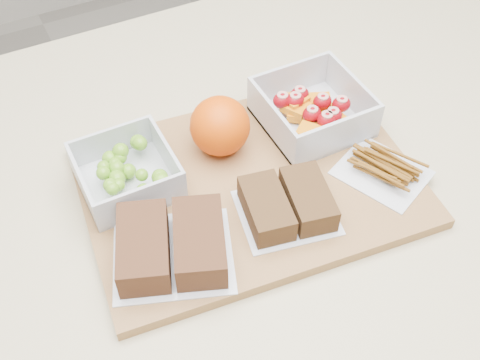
{
  "coord_description": "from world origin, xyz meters",
  "views": [
    {
      "loc": [
        -0.24,
        -0.43,
        1.5
      ],
      "look_at": [
        -0.02,
        0.01,
        0.93
      ],
      "focal_mm": 45.0,
      "sensor_mm": 36.0,
      "label": 1
    }
  ],
  "objects": [
    {
      "name": "pretzel_bag",
      "position": [
        0.16,
        -0.05,
        0.93
      ],
      "size": [
        0.13,
        0.14,
        0.02
      ],
      "color": "silver",
      "rests_on": "cutting_board"
    },
    {
      "name": "cutting_board",
      "position": [
        -0.0,
        0.02,
        0.91
      ],
      "size": [
        0.45,
        0.34,
        0.02
      ],
      "primitive_type": "cube",
      "rotation": [
        0.0,
        0.0,
        -0.1
      ],
      "color": "#996D3F",
      "rests_on": "counter"
    },
    {
      "name": "orange",
      "position": [
        -0.01,
        0.09,
        0.96
      ],
      "size": [
        0.08,
        0.08,
        0.08
      ],
      "primitive_type": "sphere",
      "color": "#EC4F05",
      "rests_on": "cutting_board"
    },
    {
      "name": "grape_container",
      "position": [
        -0.14,
        0.08,
        0.94
      ],
      "size": [
        0.12,
        0.12,
        0.05
      ],
      "color": "silver",
      "rests_on": "cutting_board"
    },
    {
      "name": "fruit_container",
      "position": [
        0.13,
        0.07,
        0.94
      ],
      "size": [
        0.13,
        0.13,
        0.06
      ],
      "color": "silver",
      "rests_on": "cutting_board"
    },
    {
      "name": "sandwich_bag_center",
      "position": [
        0.01,
        -0.05,
        0.93
      ],
      "size": [
        0.13,
        0.12,
        0.04
      ],
      "color": "silver",
      "rests_on": "cutting_board"
    },
    {
      "name": "sandwich_bag_left",
      "position": [
        -0.13,
        -0.05,
        0.94
      ],
      "size": [
        0.17,
        0.16,
        0.04
      ],
      "color": "silver",
      "rests_on": "cutting_board"
    },
    {
      "name": "counter",
      "position": [
        0.0,
        0.0,
        0.45
      ],
      "size": [
        1.2,
        0.9,
        0.9
      ],
      "primitive_type": "cube",
      "color": "beige",
      "rests_on": "ground"
    }
  ]
}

